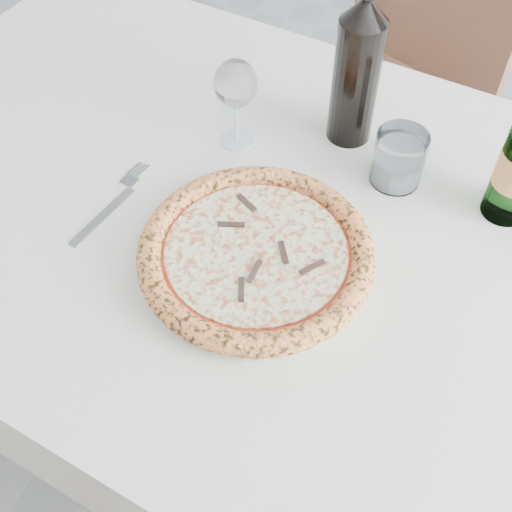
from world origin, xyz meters
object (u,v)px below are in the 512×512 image
(chair_far, at_px, (398,64))
(plate, at_px, (256,261))
(wine_glass, at_px, (236,86))
(dining_table, at_px, (279,250))
(tumbler, at_px, (398,161))
(wine_bottle, at_px, (357,70))
(pizza, at_px, (256,253))

(chair_far, bearing_deg, plate, -91.49)
(plate, bearing_deg, wine_glass, 119.03)
(dining_table, relative_size, plate, 5.25)
(plate, height_order, tumbler, tumbler)
(wine_glass, relative_size, wine_bottle, 0.51)
(dining_table, bearing_deg, wine_bottle, 80.31)
(chair_far, height_order, plate, chair_far)
(tumbler, bearing_deg, wine_glass, -177.99)
(dining_table, height_order, wine_bottle, wine_bottle)
(dining_table, distance_m, pizza, 0.15)
(chair_far, height_order, wine_glass, chair_far)
(pizza, bearing_deg, wine_glass, 119.03)
(wine_glass, relative_size, tumbler, 1.73)
(pizza, distance_m, tumbler, 0.29)
(wine_bottle, bearing_deg, plate, -96.75)
(wine_bottle, bearing_deg, pizza, -96.75)
(chair_far, height_order, tumbler, chair_far)
(dining_table, xyz_separation_m, wine_bottle, (0.04, 0.23, 0.21))
(plate, distance_m, tumbler, 0.29)
(chair_far, distance_m, tumbler, 0.70)
(chair_far, bearing_deg, dining_table, -91.68)
(pizza, xyz_separation_m, tumbler, (0.14, 0.25, 0.01))
(dining_table, xyz_separation_m, pizza, (-0.00, -0.10, 0.11))
(dining_table, xyz_separation_m, plate, (-0.00, -0.10, 0.09))
(dining_table, height_order, plate, plate)
(dining_table, bearing_deg, tumbler, 46.44)
(wine_glass, distance_m, tumbler, 0.28)
(dining_table, relative_size, wine_bottle, 5.44)
(plate, relative_size, pizza, 0.94)
(dining_table, bearing_deg, plate, -90.00)
(pizza, height_order, tumbler, tumbler)
(plate, height_order, wine_bottle, wine_bottle)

